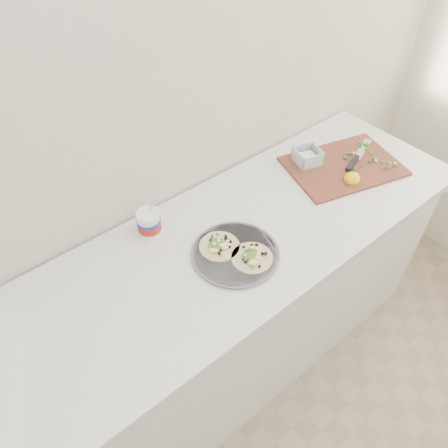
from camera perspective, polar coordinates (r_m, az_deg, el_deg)
counter at (r=1.90m, az=-4.05°, el=-13.79°), size 2.44×0.66×0.90m
taco_plate at (r=1.54m, az=1.50°, el=-3.66°), size 0.31×0.31×0.04m
tub at (r=1.60m, az=-9.71°, el=0.42°), size 0.09×0.09×0.20m
cutboard at (r=1.98m, az=14.98°, el=7.71°), size 0.55×0.45×0.07m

